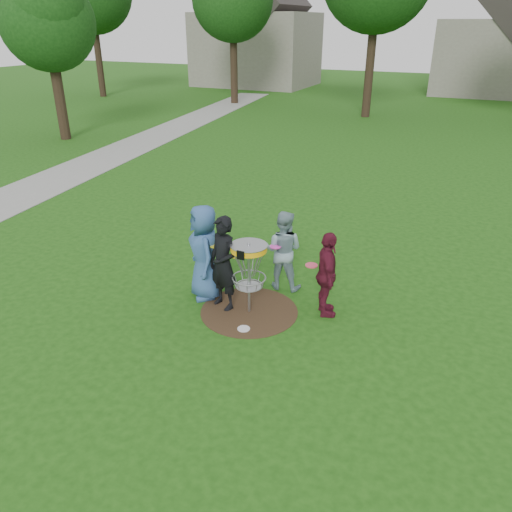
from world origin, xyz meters
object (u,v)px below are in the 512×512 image
at_px(player_black, 223,264).
at_px(player_maroon, 327,275).
at_px(disc_golf_basket, 249,262).
at_px(player_grey, 283,250).
at_px(player_blue, 204,252).

bearing_deg(player_black, player_maroon, 37.24).
distance_m(player_maroon, disc_golf_basket, 1.40).
bearing_deg(player_grey, player_black, 53.51).
relative_size(player_grey, player_maroon, 1.01).
distance_m(player_black, player_maroon, 1.86).
relative_size(player_maroon, disc_golf_basket, 1.16).
bearing_deg(player_blue, player_grey, 86.28).
height_order(player_blue, player_black, player_blue).
distance_m(player_grey, player_maroon, 1.26).
xyz_separation_m(player_blue, player_black, (0.51, -0.21, -0.04)).
height_order(player_blue, player_maroon, player_blue).
relative_size(player_grey, disc_golf_basket, 1.17).
height_order(player_blue, player_grey, player_blue).
bearing_deg(player_grey, player_blue, 32.80).
bearing_deg(player_black, disc_golf_basket, 23.60).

